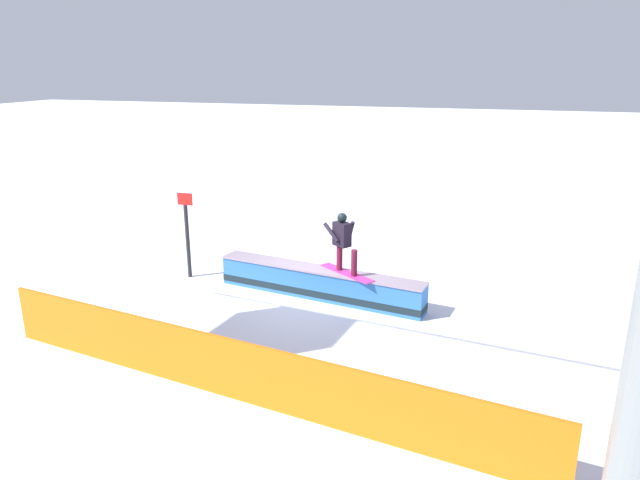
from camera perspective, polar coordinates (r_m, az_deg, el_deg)
ground_plane at (r=13.82m, az=-0.07°, el=-5.62°), size 120.00×120.00×0.00m
grind_box at (r=13.70m, az=-0.07°, el=-4.37°), size 5.13×1.38×0.72m
snowboarder at (r=13.13m, az=2.30°, el=-0.08°), size 1.48×1.11×1.38m
safety_fence at (r=9.76m, az=-8.20°, el=-12.53°), size 10.10×1.69×1.08m
trail_marker at (r=15.10m, az=-12.91°, el=0.67°), size 0.40×0.10×2.21m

